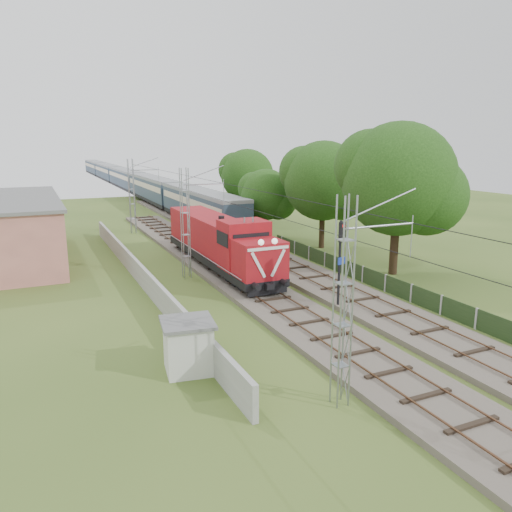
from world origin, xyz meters
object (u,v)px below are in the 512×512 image
coach_rake (126,178)px  relay_hut (188,346)px  locomotive (219,241)px  signal_post (341,249)px

coach_rake → relay_hut: 84.34m
locomotive → coach_rake: locomotive is taller
locomotive → signal_post: signal_post is taller
relay_hut → signal_post: bearing=21.3°
coach_rake → signal_post: (-1.87, -79.30, 1.07)m
coach_rake → relay_hut: bearing=-98.5°
coach_rake → signal_post: size_ratio=22.10×
coach_rake → relay_hut: size_ratio=47.15×
locomotive → coach_rake: (5.00, 67.43, 0.32)m
coach_rake → signal_post: 79.33m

